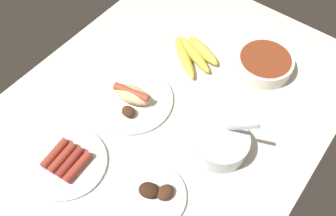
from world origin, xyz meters
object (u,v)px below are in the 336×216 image
at_px(banana_bunch, 194,54).
at_px(plate_grilled_meat, 152,195).
at_px(bowl_chili, 264,63).
at_px(plate_sausages, 67,162).
at_px(bowl_coleslaw, 221,143).
at_px(plate_hotdog_assembled, 132,98).

height_order(banana_bunch, plate_grilled_meat, plate_grilled_meat).
distance_m(bowl_chili, plate_sausages, 0.69).
relative_size(bowl_coleslaw, plate_sausages, 0.71).
height_order(bowl_coleslaw, banana_bunch, bowl_coleslaw).
height_order(bowl_coleslaw, plate_hotdog_assembled, bowl_coleslaw).
distance_m(bowl_chili, banana_bunch, 0.23).
height_order(bowl_coleslaw, bowl_chili, bowl_coleslaw).
bearing_deg(banana_bunch, plate_sausages, 174.53).
relative_size(bowl_chili, plate_sausages, 0.83).
height_order(banana_bunch, plate_hotdog_assembled, plate_hotdog_assembled).
distance_m(bowl_chili, plate_hotdog_assembled, 0.45).
distance_m(bowl_chili, plate_grilled_meat, 0.56).
height_order(bowl_chili, plate_hotdog_assembled, plate_hotdog_assembled).
distance_m(plate_grilled_meat, plate_sausages, 0.26).
xyz_separation_m(banana_bunch, plate_hotdog_assembled, (-0.27, 0.05, -0.00)).
relative_size(bowl_chili, banana_bunch, 0.94).
bearing_deg(plate_grilled_meat, bowl_coleslaw, -15.90).
bearing_deg(banana_bunch, plate_hotdog_assembled, 169.99).
bearing_deg(plate_hotdog_assembled, bowl_chili, -35.14).
xyz_separation_m(plate_hotdog_assembled, plate_sausages, (-0.27, 0.00, -0.01)).
bearing_deg(plate_grilled_meat, bowl_chili, -1.56).
bearing_deg(bowl_coleslaw, plate_grilled_meat, 164.10).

